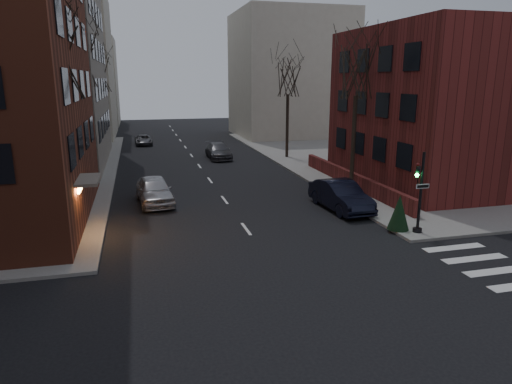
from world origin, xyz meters
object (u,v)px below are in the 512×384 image
(tree_left_b, at_px, (80,59))
(car_lane_far, at_px, (143,140))
(tree_left_c, at_px, (96,74))
(car_lane_silver, at_px, (154,190))
(streetlamp_far, at_px, (107,110))
(traffic_signal, at_px, (419,198))
(tree_right_a, at_px, (357,71))
(tree_right_b, at_px, (288,78))
(tree_left_a, at_px, (51,58))
(car_lane_gray, at_px, (218,151))
(parked_sedan, at_px, (341,196))
(evergreen_shrub, at_px, (399,212))
(sandwich_board, at_px, (331,185))
(streetlamp_near, at_px, (89,130))

(tree_left_b, height_order, car_lane_far, tree_left_b)
(tree_left_c, distance_m, car_lane_silver, 23.35)
(streetlamp_far, height_order, car_lane_silver, streetlamp_far)
(traffic_signal, bearing_deg, tree_right_a, 84.53)
(tree_left_c, height_order, tree_right_b, tree_left_c)
(tree_left_a, bearing_deg, car_lane_gray, 60.28)
(traffic_signal, relative_size, streetlamp_far, 0.64)
(traffic_signal, height_order, parked_sedan, traffic_signal)
(car_lane_gray, bearing_deg, tree_left_c, 149.47)
(evergreen_shrub, bearing_deg, car_lane_far, 108.48)
(car_lane_gray, xyz_separation_m, sandwich_board, (4.96, -15.60, -0.18))
(tree_left_b, bearing_deg, traffic_signal, -45.46)
(tree_left_b, xyz_separation_m, streetlamp_far, (0.60, 16.00, -4.68))
(tree_right_b, distance_m, car_lane_gray, 9.54)
(traffic_signal, bearing_deg, car_lane_far, 109.09)
(car_lane_far, height_order, evergreen_shrub, evergreen_shrub)
(tree_right_a, height_order, sandwich_board, tree_right_a)
(tree_left_a, xyz_separation_m, car_lane_far, (4.27, 31.02, -7.90))
(streetlamp_near, height_order, parked_sedan, streetlamp_near)
(tree_left_a, height_order, sandwich_board, tree_left_a)
(car_lane_silver, bearing_deg, tree_left_b, 114.87)
(car_lane_silver, bearing_deg, evergreen_shrub, -41.64)
(streetlamp_far, distance_m, sandwich_board, 28.88)
(car_lane_far, bearing_deg, tree_left_a, -99.82)
(tree_left_b, distance_m, streetlamp_far, 16.68)
(traffic_signal, distance_m, tree_left_b, 24.87)
(tree_left_a, relative_size, sandwich_board, 12.68)
(car_lane_gray, height_order, evergreen_shrub, evergreen_shrub)
(tree_right_a, relative_size, car_lane_silver, 1.98)
(car_lane_far, bearing_deg, tree_right_a, -65.72)
(car_lane_far, bearing_deg, evergreen_shrub, -73.50)
(tree_left_b, height_order, streetlamp_far, tree_left_b)
(traffic_signal, relative_size, tree_left_a, 0.39)
(car_lane_gray, bearing_deg, car_lane_far, 120.52)
(tree_right_a, xyz_separation_m, car_lane_silver, (-13.13, 0.24, -7.19))
(tree_left_c, bearing_deg, sandwich_board, -53.91)
(tree_right_a, bearing_deg, car_lane_gray, 112.61)
(tree_left_a, distance_m, streetlamp_far, 28.32)
(car_lane_gray, xyz_separation_m, car_lane_far, (-6.87, 11.50, -0.16))
(streetlamp_far, relative_size, car_lane_far, 1.52)
(tree_left_b, bearing_deg, tree_right_b, 18.82)
(streetlamp_far, xyz_separation_m, parked_sedan, (14.40, -27.91, -3.38))
(tree_right_a, distance_m, parked_sedan, 8.57)
(tree_left_b, xyz_separation_m, sandwich_board, (16.10, -8.09, -8.36))
(tree_left_b, xyz_separation_m, car_lane_gray, (11.14, 7.51, -8.18))
(traffic_signal, xyz_separation_m, tree_right_b, (0.86, 23.01, 5.68))
(car_lane_silver, bearing_deg, tree_left_c, 96.53)
(traffic_signal, distance_m, streetlamp_far, 36.81)
(tree_left_b, relative_size, streetlamp_far, 1.72)
(tree_left_c, distance_m, car_lane_far, 9.95)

